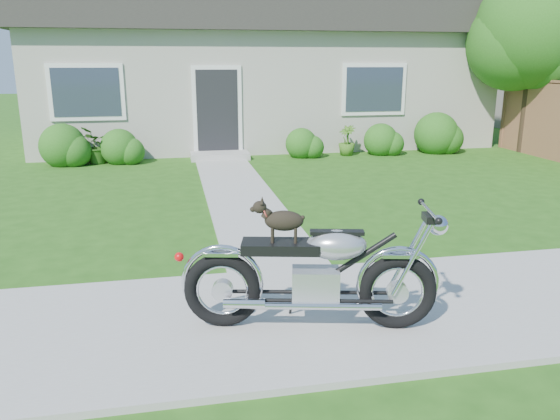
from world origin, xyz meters
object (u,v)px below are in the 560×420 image
(potted_plant_left, at_px, (98,145))
(house, at_px, (258,66))
(motorcycle_with_dog, at_px, (315,273))
(potted_plant_right, at_px, (347,140))
(tree_near, at_px, (542,34))

(potted_plant_left, bearing_deg, house, 38.75)
(potted_plant_left, distance_m, motorcycle_with_dog, 9.29)
(potted_plant_right, xyz_separation_m, motorcycle_with_dog, (-3.17, -8.86, 0.17))
(motorcycle_with_dog, bearing_deg, potted_plant_right, 83.06)
(tree_near, bearing_deg, potted_plant_right, 174.41)
(house, xyz_separation_m, potted_plant_right, (1.68, -3.44, -1.78))
(tree_near, distance_m, potted_plant_right, 5.46)
(tree_near, distance_m, potted_plant_left, 11.07)
(house, relative_size, potted_plant_left, 14.78)
(motorcycle_with_dog, bearing_deg, house, 95.87)
(potted_plant_right, distance_m, motorcycle_with_dog, 9.41)
(house, bearing_deg, potted_plant_left, -141.25)
(house, distance_m, tree_near, 7.61)
(house, height_order, potted_plant_right, house)
(potted_plant_left, xyz_separation_m, potted_plant_right, (5.98, 0.00, -0.05))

